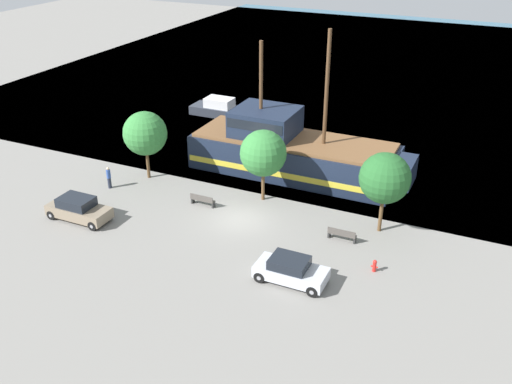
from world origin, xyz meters
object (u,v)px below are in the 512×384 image
at_px(parked_car_curb_front, 291,270).
at_px(pirate_ship, 291,151).
at_px(pedestrian_walking_near, 109,177).
at_px(bench_promenade_east, 202,200).
at_px(bench_promenade_west, 342,234).
at_px(fire_hydrant, 375,265).
at_px(parked_car_curb_mid, 78,209).
at_px(moored_boat_dockside, 223,109).

bearing_deg(parked_car_curb_front, pirate_ship, 111.60).
height_order(parked_car_curb_front, pedestrian_walking_near, pedestrian_walking_near).
relative_size(bench_promenade_east, bench_promenade_west, 0.99).
bearing_deg(pirate_ship, fire_hydrant, -48.52).
distance_m(pirate_ship, parked_car_curb_front, 14.87).
bearing_deg(parked_car_curb_mid, moored_boat_dockside, 92.55).
distance_m(parked_car_curb_front, bench_promenade_east, 10.81).
bearing_deg(parked_car_curb_front, bench_promenade_east, 147.07).
distance_m(pirate_ship, parked_car_curb_mid, 16.72).
distance_m(moored_boat_dockside, fire_hydrant, 29.34).
bearing_deg(fire_hydrant, parked_car_curb_front, -144.08).
relative_size(moored_boat_dockside, bench_promenade_west, 3.78).
xyz_separation_m(moored_boat_dockside, bench_promenade_east, (7.67, -17.74, -0.22)).
bearing_deg(moored_boat_dockside, parked_car_curb_mid, -87.45).
relative_size(moored_boat_dockside, bench_promenade_east, 3.82).
bearing_deg(bench_promenade_east, fire_hydrant, -12.43).
height_order(pirate_ship, parked_car_curb_mid, pirate_ship).
distance_m(bench_promenade_east, pedestrian_walking_near, 7.81).
relative_size(pirate_ship, bench_promenade_east, 9.68).
bearing_deg(parked_car_curb_mid, parked_car_curb_front, -2.30).
xyz_separation_m(parked_car_curb_front, fire_hydrant, (4.10, 2.97, -0.33)).
height_order(pirate_ship, pedestrian_walking_near, pirate_ship).
bearing_deg(moored_boat_dockside, bench_promenade_east, -66.62).
bearing_deg(moored_boat_dockside, bench_promenade_west, -45.09).
bearing_deg(parked_car_curb_mid, bench_promenade_west, 15.84).
relative_size(parked_car_curb_front, fire_hydrant, 5.36).
bearing_deg(bench_promenade_east, parked_car_curb_mid, -141.73).
distance_m(parked_car_curb_front, bench_promenade_west, 5.65).
distance_m(pirate_ship, bench_promenade_east, 8.81).
relative_size(moored_boat_dockside, parked_car_curb_front, 1.68).
bearing_deg(fire_hydrant, pedestrian_walking_near, 173.39).
distance_m(parked_car_curb_mid, bench_promenade_west, 17.74).
xyz_separation_m(pirate_ship, moored_boat_dockside, (-11.28, 9.83, -1.17)).
xyz_separation_m(moored_boat_dockside, pedestrian_walking_near, (-0.11, -18.22, 0.21)).
bearing_deg(fire_hydrant, parked_car_curb_mid, -173.26).
bearing_deg(fire_hydrant, pirate_ship, 131.48).
bearing_deg(pedestrian_walking_near, bench_promenade_east, 3.49).
bearing_deg(parked_car_curb_front, moored_boat_dockside, 125.33).
bearing_deg(parked_car_curb_front, fire_hydrant, 35.92).
relative_size(parked_car_curb_mid, pedestrian_walking_near, 2.59).
height_order(bench_promenade_east, bench_promenade_west, same).
height_order(parked_car_curb_front, bench_promenade_west, parked_car_curb_front).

